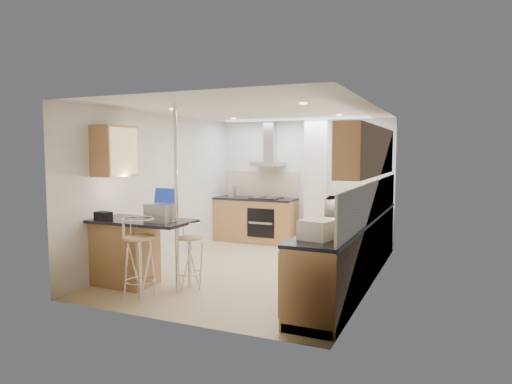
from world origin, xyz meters
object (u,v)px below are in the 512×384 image
at_px(bar_stool_end, 189,255).
at_px(bread_bin, 319,229).
at_px(bar_stool_near, 139,258).
at_px(laptop, 160,213).
at_px(microwave, 341,209).

bearing_deg(bar_stool_end, bread_bin, -74.33).
bearing_deg(bar_stool_near, laptop, 67.04).
distance_m(bar_stool_near, bread_bin, 2.35).
distance_m(laptop, bar_stool_end, 0.71).
xyz_separation_m(microwave, bar_stool_end, (-1.86, -0.98, -0.61)).
distance_m(microwave, bar_stool_end, 2.19).
bearing_deg(laptop, bar_stool_near, -97.41).
relative_size(microwave, bread_bin, 1.38).
xyz_separation_m(bar_stool_near, bar_stool_end, (0.33, 0.65, -0.06)).
xyz_separation_m(laptop, bar_stool_end, (0.28, 0.27, -0.60)).
bearing_deg(bread_bin, laptop, -173.14).
relative_size(bar_stool_end, bread_bin, 2.28).
xyz_separation_m(laptop, bar_stool_near, (-0.06, -0.38, -0.53)).
relative_size(microwave, laptop, 1.60).
distance_m(laptop, bread_bin, 2.24).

